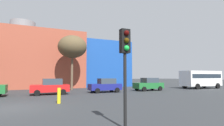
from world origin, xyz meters
name	(u,v)px	position (x,y,z in m)	size (l,w,h in m)	color
ground_plane	(12,108)	(0.00, 0.00, 0.00)	(200.00, 200.00, 0.00)	#2D3033
building_backdrop	(21,61)	(-0.85, 21.16, 4.49)	(37.57, 11.01, 11.25)	#9E4733
parked_car_2	(50,87)	(2.77, 7.26, 0.82)	(3.81, 1.87, 1.65)	red
parked_car_3	(105,85)	(8.94, 7.26, 0.81)	(3.78, 1.86, 1.64)	navy
parked_car_4	(149,84)	(15.15, 7.26, 0.84)	(3.89, 1.91, 1.69)	#1E662D
white_bus	(201,78)	(25.09, 7.31, 1.62)	(6.80, 2.62, 2.72)	white
traffic_light_near_right	(125,55)	(4.22, -6.41, 2.70)	(0.36, 0.36, 3.66)	black
bare_tree_2	(72,47)	(5.98, 12.40, 6.00)	(3.99, 3.99, 7.63)	brown
bollard_yellow_0	(59,96)	(2.80, 0.73, 0.54)	(0.24, 0.24, 1.08)	yellow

